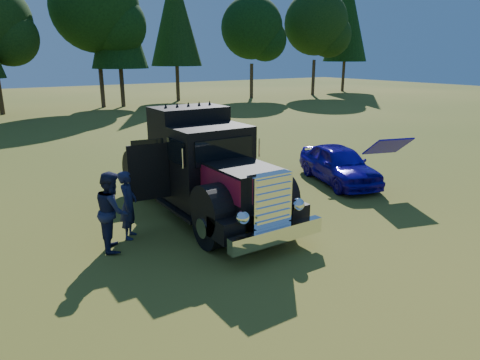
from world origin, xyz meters
name	(u,v)px	position (x,y,z in m)	size (l,w,h in m)	color
ground	(278,221)	(0.00, 0.00, 0.00)	(120.00, 120.00, 0.00)	#3D5118
treeline	(17,8)	(-2.27, 27.52, 7.68)	(72.10, 24.04, 13.84)	#2D2116
diamond_t_truck	(204,171)	(-1.39, 1.63, 1.28)	(3.38, 7.16, 3.00)	black
hotrod_coupe	(339,164)	(4.18, 1.81, 0.68)	(2.69, 4.39, 1.89)	#0824B3
spectator_near	(128,205)	(-3.77, 1.22, 0.86)	(0.63, 0.41, 1.72)	#1F244A
spectator_far	(113,211)	(-4.28, 0.80, 0.94)	(0.91, 0.71, 1.88)	#1B2B40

